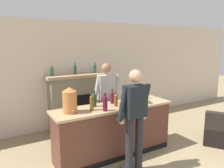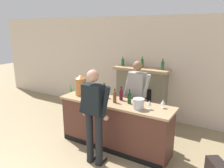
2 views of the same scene
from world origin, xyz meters
name	(u,v)px [view 1 (image 1 of 2)]	position (x,y,z in m)	size (l,w,h in m)	color
wall_back_panel	(80,74)	(0.00, 4.55, 1.38)	(12.00, 0.07, 2.75)	beige
bar_counter	(114,130)	(-0.09, 2.62, 0.50)	(2.40, 0.65, 1.00)	#542E25
fireplace_stone	(76,101)	(-0.23, 4.29, 0.72)	(1.48, 0.52, 1.71)	gray
person_customer	(135,117)	(-0.11, 1.92, 0.98)	(0.66, 0.31, 1.77)	black
person_bartender	(107,99)	(0.10, 3.25, 0.98)	(0.66, 0.34, 1.76)	#2D272F
copper_dispenser	(70,100)	(-0.96, 2.63, 1.23)	(0.25, 0.29, 0.45)	#B66E36
ice_bucket_steel	(141,98)	(0.48, 2.50, 1.10)	(0.22, 0.22, 0.19)	silver
wine_bottle_merlot_tall	(125,97)	(0.21, 2.67, 1.13)	(0.07, 0.07, 0.29)	#133718
wine_bottle_riesling_slim	(92,102)	(-0.58, 2.56, 1.15)	(0.07, 0.07, 0.34)	brown
wine_bottle_cabernet_heavy	(105,103)	(-0.39, 2.41, 1.15)	(0.08, 0.08, 0.32)	#5D0C27
wine_bottle_rose_blush	(116,100)	(-0.07, 2.58, 1.12)	(0.07, 0.07, 0.28)	brown
wine_bottle_burgundy_dark	(112,97)	(-0.03, 2.77, 1.13)	(0.07, 0.07, 0.29)	#5B1327
wine_bottle_chardonnay_pale	(94,99)	(-0.43, 2.76, 1.14)	(0.08, 0.08, 0.31)	#1F3F2A
wine_glass_front_right	(147,93)	(0.86, 2.77, 1.12)	(0.09, 0.09, 0.17)	silver
wine_glass_near_bucket	(146,95)	(0.66, 2.57, 1.12)	(0.09, 0.09, 0.17)	silver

